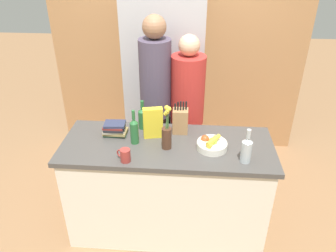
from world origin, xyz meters
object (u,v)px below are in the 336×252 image
at_px(fruit_bowl, 212,144).
at_px(bottle_wine, 134,131).
at_px(person_in_blue, 187,109).
at_px(bottle_vinegar, 247,149).
at_px(flower_vase, 167,133).
at_px(person_at_sink, 156,98).
at_px(refrigerator, 165,83).
at_px(book_stack, 115,129).
at_px(bottle_oil, 143,117).
at_px(cereal_box, 153,123).
at_px(coffee_mug, 125,155).
at_px(knife_block, 180,121).

relative_size(fruit_bowl, bottle_wine, 0.82).
xyz_separation_m(fruit_bowl, person_in_blue, (-0.21, 0.65, -0.02)).
bearing_deg(bottle_vinegar, fruit_bowl, 147.27).
distance_m(fruit_bowl, bottle_wine, 0.62).
bearing_deg(person_in_blue, fruit_bowl, -82.27).
relative_size(bottle_vinegar, person_in_blue, 0.17).
xyz_separation_m(flower_vase, person_at_sink, (-0.16, 0.65, -0.00)).
bearing_deg(refrigerator, book_stack, -107.41).
xyz_separation_m(bottle_oil, bottle_wine, (-0.03, -0.25, 0.01)).
bearing_deg(person_at_sink, bottle_vinegar, -22.78).
relative_size(flower_vase, bottle_vinegar, 1.35).
height_order(flower_vase, person_in_blue, person_in_blue).
distance_m(refrigerator, bottle_wine, 1.18).
height_order(cereal_box, coffee_mug, cereal_box).
xyz_separation_m(bottle_wine, person_at_sink, (0.11, 0.60, 0.02)).
height_order(book_stack, bottle_wine, bottle_wine).
bearing_deg(person_in_blue, coffee_mug, -127.07).
relative_size(book_stack, bottle_vinegar, 0.75).
bearing_deg(refrigerator, flower_vase, -84.20).
distance_m(flower_vase, bottle_wine, 0.27).
height_order(fruit_bowl, person_in_blue, person_in_blue).
bearing_deg(bottle_wine, flower_vase, -10.76).
relative_size(fruit_bowl, person_at_sink, 0.13).
bearing_deg(bottle_wine, book_stack, 148.29).
distance_m(knife_block, bottle_oil, 0.33).
bearing_deg(bottle_vinegar, flower_vase, 167.05).
height_order(flower_vase, bottle_oil, flower_vase).
bearing_deg(coffee_mug, person_in_blue, 63.23).
bearing_deg(person_in_blue, person_at_sink, 172.52).
relative_size(bottle_oil, bottle_vinegar, 0.95).
relative_size(coffee_mug, person_at_sink, 0.06).
distance_m(fruit_bowl, book_stack, 0.82).
bearing_deg(book_stack, bottle_vinegar, -16.12).
bearing_deg(knife_block, person_in_blue, 83.26).
xyz_separation_m(cereal_box, bottle_vinegar, (0.72, -0.30, -0.02)).
xyz_separation_m(flower_vase, bottle_wine, (-0.27, 0.05, -0.02)).
xyz_separation_m(refrigerator, cereal_box, (-0.01, -1.06, 0.08)).
bearing_deg(knife_block, refrigerator, 102.58).
bearing_deg(book_stack, knife_block, 9.17).
bearing_deg(fruit_bowl, book_stack, 169.69).
bearing_deg(flower_vase, bottle_oil, 128.25).
relative_size(fruit_bowl, cereal_box, 0.91).
relative_size(flower_vase, cereal_box, 1.40).
height_order(knife_block, bottle_vinegar, knife_block).
bearing_deg(refrigerator, person_at_sink, -93.75).
distance_m(bottle_oil, bottle_vinegar, 0.94).
bearing_deg(flower_vase, person_in_blue, 78.08).
xyz_separation_m(knife_block, book_stack, (-0.55, -0.09, -0.05)).
xyz_separation_m(book_stack, bottle_wine, (0.19, -0.12, 0.06)).
distance_m(coffee_mug, person_at_sink, 0.87).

